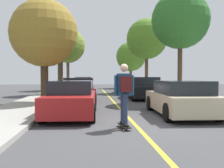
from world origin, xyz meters
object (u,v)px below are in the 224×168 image
(parked_car_left_farthest, at_px, (84,84))
(skateboarder, at_px, (124,90))
(street_tree_left_nearest, at_px, (44,34))
(street_tree_right_near, at_px, (147,39))
(street_tree_left_far, at_px, (68,46))
(parked_car_left_nearest, at_px, (72,99))
(parked_car_right_nearest, at_px, (180,98))
(fire_hydrant, at_px, (52,94))
(parked_car_left_far, at_px, (82,87))
(parked_car_left_near, at_px, (79,90))
(street_tree_left_near, at_px, (60,44))
(streetlamp, at_px, (62,57))
(street_tree_right_nearest, at_px, (180,20))
(parked_car_right_near, at_px, (142,88))
(skateboard, at_px, (124,126))
(street_tree_right_far, at_px, (131,57))
(parked_car_right_far, at_px, (128,86))

(parked_car_left_farthest, distance_m, skateboarder, 19.36)
(street_tree_left_nearest, bearing_deg, street_tree_right_near, 50.74)
(street_tree_left_far, bearing_deg, street_tree_left_nearest, -90.00)
(parked_car_left_nearest, bearing_deg, parked_car_right_nearest, -2.99)
(parked_car_left_nearest, relative_size, parked_car_right_nearest, 0.99)
(street_tree_left_nearest, bearing_deg, fire_hydrant, 79.42)
(parked_car_left_far, bearing_deg, street_tree_left_nearest, -102.75)
(parked_car_left_near, bearing_deg, parked_car_left_nearest, -89.99)
(street_tree_left_near, distance_m, skateboarder, 14.09)
(street_tree_right_near, xyz_separation_m, streetlamp, (-7.62, -0.42, -1.72))
(street_tree_right_nearest, distance_m, streetlamp, 11.27)
(parked_car_left_farthest, xyz_separation_m, fire_hydrant, (-1.50, -11.92, -0.23))
(parked_car_left_far, xyz_separation_m, parked_car_right_near, (4.17, -4.33, 0.06))
(parked_car_left_nearest, relative_size, street_tree_left_near, 0.77)
(street_tree_right_near, relative_size, fire_hydrant, 9.52)
(parked_car_left_farthest, xyz_separation_m, skateboard, (1.66, -19.25, -0.63))
(street_tree_left_far, bearing_deg, streetlamp, -90.56)
(street_tree_left_nearest, bearing_deg, street_tree_right_far, 67.41)
(parked_car_right_far, xyz_separation_m, fire_hydrant, (-5.67, -8.14, -0.18))
(skateboarder, bearing_deg, street_tree_right_nearest, 58.93)
(parked_car_right_near, relative_size, fire_hydrant, 6.61)
(parked_car_left_farthest, relative_size, street_tree_right_near, 0.69)
(street_tree_left_far, distance_m, street_tree_right_far, 8.70)
(parked_car_left_near, distance_m, skateboard, 8.09)
(parked_car_right_nearest, bearing_deg, street_tree_right_far, 85.62)
(skateboarder, bearing_deg, streetlamp, 102.73)
(parked_car_right_near, bearing_deg, fire_hydrant, -159.49)
(street_tree_left_nearest, distance_m, street_tree_right_far, 19.72)
(street_tree_right_nearest, bearing_deg, streetlamp, 133.05)
(parked_car_right_near, relative_size, street_tree_left_far, 0.71)
(street_tree_left_far, relative_size, streetlamp, 1.23)
(street_tree_right_near, bearing_deg, street_tree_left_near, -163.75)
(parked_car_left_farthest, distance_m, parked_car_right_nearest, 17.51)
(parked_car_right_far, height_order, street_tree_right_far, street_tree_right_far)
(parked_car_left_nearest, bearing_deg, skateboarder, -56.15)
(street_tree_left_near, xyz_separation_m, skateboard, (3.36, -13.31, -4.04))
(parked_car_right_nearest, distance_m, parked_car_right_near, 7.21)
(parked_car_left_nearest, bearing_deg, streetlamp, 97.88)
(street_tree_left_near, distance_m, street_tree_right_near, 7.93)
(street_tree_left_near, xyz_separation_m, street_tree_left_far, (0.00, 6.93, 0.68))
(parked_car_left_far, relative_size, street_tree_left_near, 0.80)
(parked_car_left_farthest, xyz_separation_m, parked_car_right_near, (4.17, -9.80, 0.01))
(parked_car_right_near, bearing_deg, parked_car_left_far, 133.96)
(parked_car_left_near, bearing_deg, parked_car_right_nearest, -53.61)
(street_tree_left_far, bearing_deg, fire_hydrant, -89.11)
(parked_car_right_nearest, height_order, street_tree_left_near, street_tree_left_near)
(parked_car_left_near, distance_m, fire_hydrant, 1.62)
(street_tree_right_far, relative_size, skateboarder, 3.27)
(street_tree_right_nearest, height_order, street_tree_right_near, street_tree_right_near)
(street_tree_right_nearest, bearing_deg, parked_car_right_far, 101.28)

